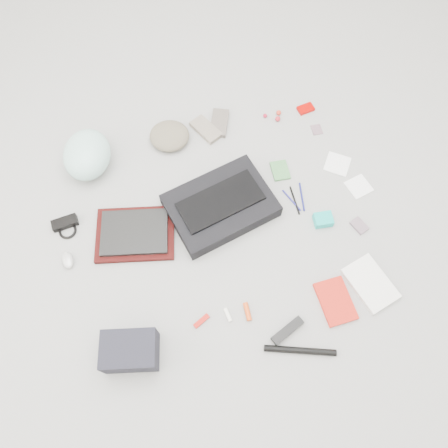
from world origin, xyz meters
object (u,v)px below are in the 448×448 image
object	(u,v)px
bike_helmet	(87,155)
laptop	(134,232)
accordion_wallet	(323,220)
camera_bag	(130,351)
messenger_bag	(221,206)
book_red	(335,301)

from	to	relation	value
bike_helmet	laptop	bearing A→B (deg)	-56.42
bike_helmet	accordion_wallet	xyz separation A→B (m)	(1.02, -0.66, -0.07)
camera_bag	messenger_bag	bearing A→B (deg)	59.16
bike_helmet	accordion_wallet	world-z (taller)	bike_helmet
messenger_bag	laptop	world-z (taller)	messenger_bag
laptop	accordion_wallet	size ratio (longest dim) A/B	3.61
laptop	book_red	bearing A→B (deg)	-22.44
book_red	camera_bag	bearing A→B (deg)	177.67
laptop	accordion_wallet	xyz separation A→B (m)	(0.88, -0.20, -0.01)
messenger_bag	book_red	xyz separation A→B (m)	(0.36, -0.60, -0.03)
bike_helmet	book_red	world-z (taller)	bike_helmet
laptop	camera_bag	bearing A→B (deg)	-89.15
accordion_wallet	book_red	bearing A→B (deg)	-96.51
messenger_bag	accordion_wallet	bearing A→B (deg)	-36.58
laptop	accordion_wallet	world-z (taller)	laptop
camera_bag	book_red	size ratio (longest dim) A/B	1.09
accordion_wallet	laptop	bearing A→B (deg)	175.19
bike_helmet	camera_bag	world-z (taller)	bike_helmet
camera_bag	book_red	distance (m)	0.92
bike_helmet	book_red	size ratio (longest dim) A/B	1.42
camera_bag	accordion_wallet	size ratio (longest dim) A/B	2.58
messenger_bag	book_red	distance (m)	0.69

